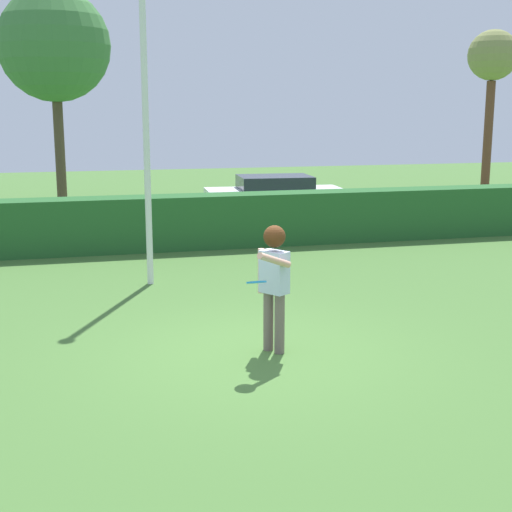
{
  "coord_description": "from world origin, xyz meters",
  "views": [
    {
      "loc": [
        -2.33,
        -9.19,
        3.33
      ],
      "look_at": [
        0.26,
        1.0,
        1.15
      ],
      "focal_mm": 50.76,
      "sensor_mm": 36.0,
      "label": 1
    }
  ],
  "objects_px": {
    "lamppost": "(145,101)",
    "willow_tree": "(54,46)",
    "frisbee": "(256,282)",
    "maple_tree": "(493,60)",
    "person": "(274,274)",
    "parked_car_white": "(275,194)"
  },
  "relations": [
    {
      "from": "lamppost",
      "to": "willow_tree",
      "type": "height_order",
      "value": "willow_tree"
    },
    {
      "from": "frisbee",
      "to": "lamppost",
      "type": "distance_m",
      "value": 5.53
    },
    {
      "from": "lamppost",
      "to": "parked_car_white",
      "type": "relative_size",
      "value": 1.44
    },
    {
      "from": "person",
      "to": "parked_car_white",
      "type": "xyz_separation_m",
      "value": [
        3.45,
        12.16,
        -0.41
      ]
    },
    {
      "from": "frisbee",
      "to": "willow_tree",
      "type": "distance_m",
      "value": 16.86
    },
    {
      "from": "willow_tree",
      "to": "maple_tree",
      "type": "distance_m",
      "value": 17.2
    },
    {
      "from": "willow_tree",
      "to": "lamppost",
      "type": "bearing_deg",
      "value": -81.35
    },
    {
      "from": "person",
      "to": "frisbee",
      "type": "xyz_separation_m",
      "value": [
        -0.4,
        -0.61,
        0.06
      ]
    },
    {
      "from": "willow_tree",
      "to": "frisbee",
      "type": "bearing_deg",
      "value": -81.12
    },
    {
      "from": "person",
      "to": "willow_tree",
      "type": "xyz_separation_m",
      "value": [
        -2.92,
        15.56,
        4.12
      ]
    },
    {
      "from": "person",
      "to": "parked_car_white",
      "type": "distance_m",
      "value": 12.65
    },
    {
      "from": "lamppost",
      "to": "parked_car_white",
      "type": "distance_m",
      "value": 9.49
    },
    {
      "from": "person",
      "to": "maple_tree",
      "type": "xyz_separation_m",
      "value": [
        14.14,
        17.7,
        4.06
      ]
    },
    {
      "from": "frisbee",
      "to": "lamppost",
      "type": "relative_size",
      "value": 0.04
    },
    {
      "from": "person",
      "to": "willow_tree",
      "type": "bearing_deg",
      "value": 100.64
    },
    {
      "from": "parked_car_white",
      "to": "lamppost",
      "type": "bearing_deg",
      "value": -120.91
    },
    {
      "from": "parked_car_white",
      "to": "willow_tree",
      "type": "bearing_deg",
      "value": 151.93
    },
    {
      "from": "lamppost",
      "to": "willow_tree",
      "type": "relative_size",
      "value": 0.88
    },
    {
      "from": "person",
      "to": "lamppost",
      "type": "relative_size",
      "value": 0.29
    },
    {
      "from": "parked_car_white",
      "to": "maple_tree",
      "type": "relative_size",
      "value": 0.67
    },
    {
      "from": "person",
      "to": "lamppost",
      "type": "bearing_deg",
      "value": 105.63
    },
    {
      "from": "willow_tree",
      "to": "maple_tree",
      "type": "height_order",
      "value": "willow_tree"
    }
  ]
}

